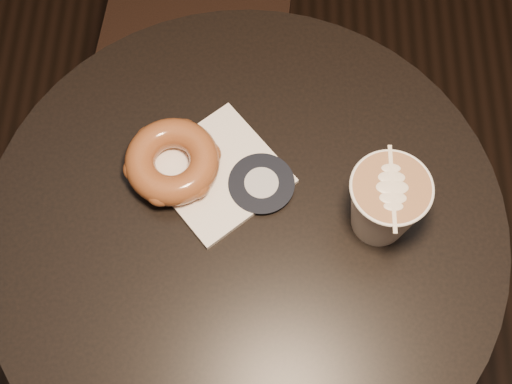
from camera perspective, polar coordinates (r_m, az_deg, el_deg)
cafe_table at (r=1.13m, az=-0.79°, el=-6.22°), size 0.70×0.70×0.75m
pastry_bag at (r=0.97m, az=-3.03°, el=1.51°), size 0.22×0.22×0.01m
doughnut at (r=0.95m, az=-6.71°, el=2.45°), size 0.13×0.13×0.04m
latte_cup at (r=0.91m, az=10.23°, el=-1.04°), size 0.10×0.10×0.11m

